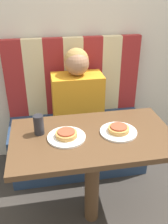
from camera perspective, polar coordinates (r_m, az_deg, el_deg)
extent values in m
plane|color=#38332D|center=(2.01, 1.67, -22.69)|extent=(12.00, 12.00, 0.00)
cube|color=beige|center=(2.18, -3.03, 21.17)|extent=(7.00, 0.05, 2.60)
cube|color=navy|center=(2.29, -1.36, -7.28)|extent=(1.17, 0.49, 0.47)
cube|color=maroon|center=(2.21, -15.49, 7.05)|extent=(0.17, 0.06, 0.68)
cube|color=beige|center=(2.20, -11.14, 7.45)|extent=(0.17, 0.06, 0.68)
cube|color=maroon|center=(2.20, -6.76, 7.81)|extent=(0.17, 0.06, 0.68)
cube|color=beige|center=(2.21, -2.41, 8.13)|extent=(0.17, 0.06, 0.68)
cube|color=maroon|center=(2.24, 1.86, 8.39)|extent=(0.17, 0.06, 0.68)
cube|color=beige|center=(2.28, 6.02, 8.60)|extent=(0.17, 0.06, 0.68)
cube|color=maroon|center=(2.33, 10.01, 8.76)|extent=(0.17, 0.06, 0.68)
cube|color=brown|center=(1.54, 2.03, -5.87)|extent=(1.00, 0.57, 0.03)
cylinder|color=brown|center=(1.76, 1.83, -15.63)|extent=(0.10, 0.10, 0.69)
cube|color=orange|center=(2.07, -1.50, 2.89)|extent=(0.41, 0.23, 0.43)
sphere|color=#9E7051|center=(1.96, -1.62, 11.05)|extent=(0.19, 0.19, 0.19)
sphere|color=#AD8447|center=(1.97, -1.73, 11.71)|extent=(0.19, 0.19, 0.19)
cylinder|color=white|center=(1.50, -4.00, -5.83)|extent=(0.23, 0.23, 0.01)
cylinder|color=white|center=(1.56, 7.92, -4.60)|extent=(0.23, 0.23, 0.01)
cylinder|color=#C68E47|center=(1.49, -4.03, -5.21)|extent=(0.13, 0.13, 0.03)
cylinder|color=#AD472D|center=(1.48, -4.05, -4.62)|extent=(0.10, 0.10, 0.01)
cylinder|color=#C68E47|center=(1.55, 7.96, -4.00)|extent=(0.13, 0.13, 0.03)
cylinder|color=#AD472D|center=(1.54, 8.01, -3.43)|extent=(0.10, 0.10, 0.01)
cylinder|color=#232328|center=(1.53, -10.30, -2.90)|extent=(0.06, 0.06, 0.12)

